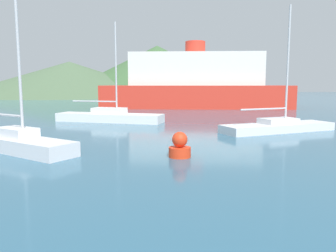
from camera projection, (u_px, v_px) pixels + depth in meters
name	position (u px, v px, depth m)	size (l,w,h in m)	color
sailboat_inner	(278.00, 126.00, 19.40)	(7.40, 3.80, 7.32)	silver
sailboat_middle	(109.00, 116.00, 24.40)	(8.17, 4.67, 7.23)	white
sailboat_outer	(17.00, 141.00, 13.66)	(5.60, 4.98, 8.15)	silver
ferry_distant	(195.00, 84.00, 41.03)	(23.36, 13.29, 8.06)	red
buoy_marker	(180.00, 147.00, 12.51)	(0.85, 0.85, 0.98)	red
hill_west	(70.00, 79.00, 85.22)	(54.70, 54.70, 8.69)	#4C6647
hill_central	(157.00, 70.00, 92.83)	(54.86, 54.86, 13.68)	#3D6038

